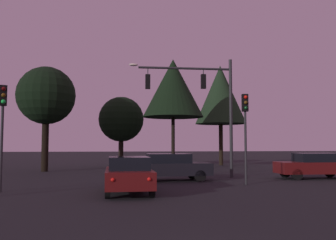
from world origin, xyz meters
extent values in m
plane|color=black|center=(0.00, 24.50, 0.00)|extent=(168.00, 168.00, 0.00)
cylinder|color=#232326|center=(5.87, 16.48, 3.71)|extent=(0.20, 0.20, 7.42)
cylinder|color=#232326|center=(2.97, 16.57, 6.79)|extent=(5.82, 0.32, 0.14)
ellipsoid|color=#F4EACC|center=(-0.24, 16.67, 6.94)|extent=(0.56, 0.28, 0.16)
cylinder|color=#232326|center=(4.13, 16.53, 6.61)|extent=(0.05, 0.05, 0.35)
cube|color=black|center=(4.13, 16.53, 5.99)|extent=(0.31, 0.25, 0.90)
sphere|color=red|center=(4.13, 16.67, 6.27)|extent=(0.18, 0.18, 0.18)
sphere|color=#56380C|center=(4.13, 16.67, 5.99)|extent=(0.18, 0.18, 0.18)
sphere|color=#0C4219|center=(4.13, 16.67, 5.71)|extent=(0.18, 0.18, 0.18)
cylinder|color=#232326|center=(0.64, 16.64, 6.57)|extent=(0.05, 0.05, 0.43)
cube|color=black|center=(0.64, 16.64, 5.91)|extent=(0.31, 0.25, 0.90)
sphere|color=red|center=(0.64, 16.78, 6.19)|extent=(0.18, 0.18, 0.18)
sphere|color=#56380C|center=(0.64, 16.78, 5.91)|extent=(0.18, 0.18, 0.18)
sphere|color=#0C4219|center=(0.64, 16.78, 5.63)|extent=(0.18, 0.18, 0.18)
cylinder|color=#232326|center=(-6.13, 11.15, 1.85)|extent=(0.12, 0.12, 3.70)
cube|color=black|center=(-6.13, 11.15, 4.15)|extent=(0.37, 0.34, 0.90)
sphere|color=#4C0A0A|center=(-6.08, 11.02, 4.43)|extent=(0.18, 0.18, 0.18)
sphere|color=#56380C|center=(-6.08, 11.02, 4.15)|extent=(0.18, 0.18, 0.18)
sphere|color=#1EE04C|center=(-6.08, 11.02, 3.87)|extent=(0.18, 0.18, 0.18)
cylinder|color=#232326|center=(5.32, 12.47, 1.87)|extent=(0.12, 0.12, 3.73)
cube|color=black|center=(5.32, 12.47, 4.18)|extent=(0.32, 0.26, 0.90)
sphere|color=red|center=(5.31, 12.33, 4.46)|extent=(0.18, 0.18, 0.18)
sphere|color=#56380C|center=(5.31, 12.33, 4.18)|extent=(0.18, 0.18, 0.18)
sphere|color=#0C4219|center=(5.31, 12.33, 3.90)|extent=(0.18, 0.18, 0.18)
cube|color=#4C0F0F|center=(-0.71, 9.98, 0.66)|extent=(1.92, 4.09, 0.68)
cube|color=black|center=(-0.71, 9.83, 1.26)|extent=(1.64, 2.21, 0.52)
cylinder|color=black|center=(-1.56, 11.32, 0.32)|extent=(0.21, 0.64, 0.64)
cylinder|color=black|center=(0.11, 11.33, 0.32)|extent=(0.21, 0.64, 0.64)
cylinder|color=black|center=(-1.53, 8.63, 0.32)|extent=(0.21, 0.64, 0.64)
cylinder|color=black|center=(0.14, 8.65, 0.32)|extent=(0.21, 0.64, 0.64)
sphere|color=red|center=(-1.34, 7.93, 0.76)|extent=(0.14, 0.14, 0.14)
sphere|color=red|center=(-0.03, 7.95, 0.76)|extent=(0.14, 0.14, 0.14)
cube|color=#4C0F0F|center=(10.51, 15.01, 0.66)|extent=(4.47, 1.98, 0.68)
cube|color=black|center=(10.66, 15.00, 1.26)|extent=(2.44, 1.64, 0.52)
cylinder|color=black|center=(9.03, 14.27, 0.32)|extent=(0.65, 0.23, 0.64)
cylinder|color=black|center=(9.09, 15.87, 0.32)|extent=(0.65, 0.23, 0.64)
cylinder|color=black|center=(11.99, 15.75, 0.32)|extent=(0.65, 0.23, 0.64)
cube|color=black|center=(1.83, 14.92, 0.66)|extent=(4.49, 2.06, 0.68)
cube|color=black|center=(1.68, 14.92, 1.26)|extent=(2.45, 1.71, 0.52)
cylinder|color=black|center=(3.25, 15.82, 0.32)|extent=(0.65, 0.23, 0.64)
cylinder|color=black|center=(3.32, 14.16, 0.32)|extent=(0.65, 0.23, 0.64)
cylinder|color=black|center=(0.34, 15.69, 0.32)|extent=(0.65, 0.23, 0.64)
cylinder|color=black|center=(0.41, 14.03, 0.32)|extent=(0.65, 0.23, 0.64)
sphere|color=red|center=(-0.41, 15.48, 0.76)|extent=(0.14, 0.14, 0.14)
sphere|color=red|center=(-0.36, 14.17, 0.76)|extent=(0.14, 0.14, 0.14)
cylinder|color=black|center=(9.12, 29.70, 2.07)|extent=(0.40, 0.40, 4.14)
cone|color=black|center=(9.12, 29.70, 7.11)|extent=(5.09, 5.09, 5.94)
cylinder|color=black|center=(3.32, 23.66, 2.14)|extent=(0.28, 0.28, 4.28)
cone|color=black|center=(3.32, 23.66, 6.68)|extent=(4.97, 4.97, 4.80)
cylinder|color=black|center=(-0.84, 28.01, 1.47)|extent=(0.45, 0.45, 2.94)
sphere|color=black|center=(-0.84, 28.01, 4.38)|extent=(4.13, 4.13, 4.13)
cylinder|color=black|center=(-6.65, 23.33, 2.13)|extent=(0.51, 0.51, 4.27)
sphere|color=black|center=(-6.65, 23.33, 5.83)|extent=(4.46, 4.46, 4.46)
camera|label=1|loc=(-1.20, -5.18, 2.00)|focal=38.37mm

